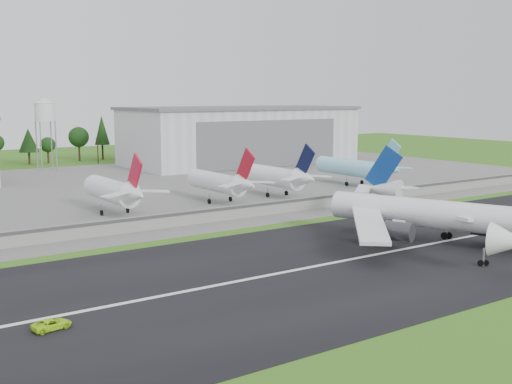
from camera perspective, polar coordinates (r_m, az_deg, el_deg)
ground at (r=114.47m, az=12.56°, el=-6.82°), size 600.00×600.00×0.00m
runway at (r=121.22m, az=9.08°, el=-5.83°), size 320.00×60.00×0.10m
runway_centerline at (r=121.20m, az=9.08°, el=-5.80°), size 220.00×1.00×0.02m
apron at (r=213.14m, az=-11.73°, el=0.31°), size 320.00×150.00×0.10m
blast_fence at (r=155.68m, az=-2.38°, el=-1.87°), size 240.00×0.61×3.50m
hangar_east at (r=286.67m, az=-1.41°, el=5.08°), size 102.00×47.00×25.20m
water_tower at (r=270.76m, az=-18.28°, el=6.98°), size 8.40×8.40×29.40m
utility_poles at (r=288.07m, az=-17.94°, el=2.17°), size 230.00×3.00×12.00m
treeline at (r=302.40m, az=-18.76°, el=2.41°), size 320.00×16.00×22.00m
main_airliner at (r=134.87m, az=15.69°, el=-2.47°), size 53.12×57.15×18.17m
ground_vehicle at (r=88.30m, az=-17.70°, el=-11.12°), size 5.41×3.11×1.42m
parked_jet_red_a at (r=164.96m, az=-12.32°, el=0.08°), size 7.36×31.29×16.72m
parked_jet_red_b at (r=179.00m, az=-3.00°, el=0.86°), size 7.36×31.29×16.52m
parked_jet_navy at (r=190.16m, az=2.15°, el=1.38°), size 7.36×31.29×16.74m
parked_jet_skyblue at (r=217.13m, az=9.03°, el=2.14°), size 7.36×37.29×16.67m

